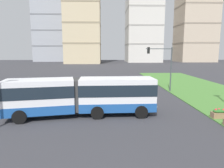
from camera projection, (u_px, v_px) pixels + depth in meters
articulated_bus at (82, 95)px, 16.16m from camera, size 12.02×3.88×3.00m
car_white_van at (58, 89)px, 24.17m from camera, size 4.40×2.03×1.58m
flower_planter_4 at (219, 113)px, 15.45m from camera, size 1.10×0.56×0.74m
traffic_light_far_right at (163, 61)px, 25.44m from camera, size 3.32×0.28×5.70m
apartment_tower_west at (52, 24)px, 110.27m from camera, size 18.03×14.22×40.05m
apartment_tower_westcentre at (83, 15)px, 89.93m from camera, size 15.83×14.81×42.51m
apartment_tower_centre at (143, 19)px, 103.57m from camera, size 17.13×19.48×43.57m
apartment_tower_eastcentre at (196, 16)px, 104.90m from camera, size 18.27×16.70×46.86m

